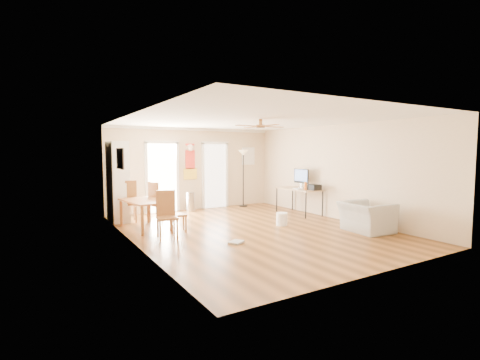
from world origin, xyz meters
TOP-DOWN VIEW (x-y plane):
  - floor at (0.00, 0.00)m, footprint 7.00×7.00m
  - ceiling at (0.00, 0.00)m, footprint 5.50×7.00m
  - wall_back at (0.00, 3.50)m, footprint 5.50×0.04m
  - wall_front at (0.00, -3.50)m, footprint 5.50×0.04m
  - wall_left at (-2.75, 0.00)m, footprint 0.04×7.00m
  - wall_right at (2.75, 0.00)m, footprint 0.04×7.00m
  - crown_molding at (0.00, 0.00)m, footprint 5.50×7.00m
  - kitchen_doorway at (-1.05, 3.48)m, footprint 0.90×0.10m
  - bathroom_doorway at (0.75, 3.48)m, footprint 0.80×0.10m
  - wall_decal at (-0.13, 3.48)m, footprint 0.46×0.03m
  - ac_grille at (2.05, 3.47)m, footprint 0.50×0.04m
  - framed_poster at (-2.73, 1.40)m, footprint 0.04×0.66m
  - ceiling_fan at (0.00, -0.30)m, footprint 1.24×1.24m
  - bookshelf at (-2.52, 2.75)m, footprint 0.66×1.04m
  - dining_table at (-2.15, 1.46)m, footprint 1.03×1.50m
  - dining_chair_right_a at (-1.60, 2.03)m, footprint 0.53×0.53m
  - dining_chair_right_b at (-1.60, 0.73)m, footprint 0.44×0.44m
  - dining_chair_near at (-2.03, 0.25)m, footprint 0.48×0.48m
  - dining_chair_far at (-2.34, 2.49)m, footprint 0.51×0.51m
  - trash_can at (-0.25, 3.22)m, footprint 0.28×0.28m
  - torchiere_lamp at (1.67, 3.18)m, footprint 0.38×0.38m
  - computer_desk at (2.34, 1.10)m, footprint 0.71×1.42m
  - imac at (2.47, 1.15)m, footprint 0.16×0.63m
  - keyboard at (2.20, 1.01)m, footprint 0.25×0.42m
  - printer at (2.45, 0.55)m, footprint 0.30×0.34m
  - orange_bottle at (2.30, 0.76)m, footprint 0.09×0.09m
  - wastebasket_a at (0.90, 0.05)m, footprint 0.30×0.30m
  - floor_cloth at (-0.96, -0.85)m, footprint 0.37×0.35m
  - armchair at (2.15, -1.52)m, footprint 1.03×1.15m

SIDE VIEW (x-z plane):
  - floor at x=0.00m, z-range 0.00..0.00m
  - floor_cloth at x=-0.96m, z-range 0.00..0.04m
  - wastebasket_a at x=0.90m, z-range 0.00..0.32m
  - trash_can at x=-0.25m, z-range 0.00..0.59m
  - armchair at x=2.15m, z-range 0.00..0.69m
  - dining_table at x=-2.15m, z-range 0.00..0.70m
  - computer_desk at x=2.34m, z-range 0.00..0.76m
  - dining_chair_right_b at x=-1.60m, z-range 0.00..0.90m
  - dining_chair_near at x=-2.03m, z-range 0.00..1.01m
  - dining_chair_right_a at x=-1.60m, z-range 0.00..1.06m
  - dining_chair_far at x=-2.34m, z-range 0.00..1.11m
  - keyboard at x=2.20m, z-range 0.76..0.78m
  - printer at x=2.45m, z-range 0.76..0.93m
  - orange_bottle at x=2.30m, z-range 0.76..0.97m
  - torchiere_lamp at x=1.67m, z-range 0.00..1.91m
  - kitchen_doorway at x=-1.05m, z-range 0.00..2.10m
  - bathroom_doorway at x=0.75m, z-range 0.00..2.10m
  - imac at x=2.47m, z-range 0.76..1.34m
  - bookshelf at x=-2.52m, z-range 0.00..2.13m
  - wall_back at x=0.00m, z-range 0.00..2.60m
  - wall_front at x=0.00m, z-range 0.00..2.60m
  - wall_left at x=-2.75m, z-range 0.00..2.60m
  - wall_right at x=2.75m, z-range 0.00..2.60m
  - wall_decal at x=-0.13m, z-range 1.00..2.10m
  - ac_grille at x=2.05m, z-range 1.40..2.00m
  - framed_poster at x=-2.73m, z-range 1.46..1.94m
  - ceiling_fan at x=0.00m, z-range 2.33..2.53m
  - crown_molding at x=0.00m, z-range 2.52..2.60m
  - ceiling at x=0.00m, z-range 2.60..2.60m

